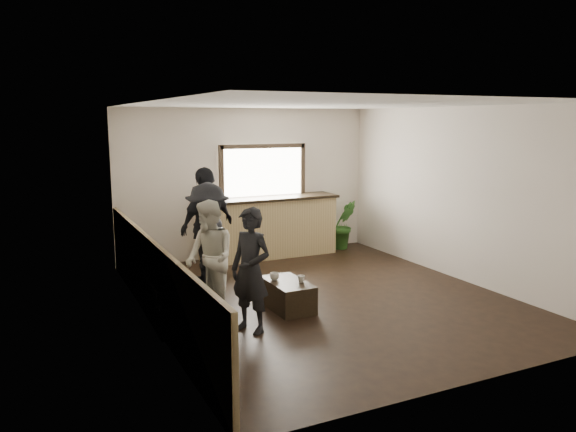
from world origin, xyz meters
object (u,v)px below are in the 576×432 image
potted_plant (343,224)px  person_c (208,241)px  cup_a (274,276)px  person_b (210,258)px  coffee_table (288,295)px  cup_b (301,279)px  bar_counter (268,223)px  person_a (251,270)px  person_d (207,226)px  sofa (173,293)px

potted_plant → person_c: bearing=-151.6°
cup_a → person_b: (-0.89, 0.13, 0.33)m
coffee_table → cup_b: cup_b is taller
potted_plant → person_c: person_c is taller
bar_counter → cup_b: 3.11m
coffee_table → person_c: bearing=129.7°
person_b → person_c: person_c is taller
person_a → person_d: size_ratio=0.83×
cup_b → person_d: 2.01m
cup_b → potted_plant: 3.84m
person_c → coffee_table: bearing=62.1°
cup_a → person_a: (-0.63, -0.70, 0.34)m
cup_a → cup_b: (0.28, -0.27, -0.00)m
person_b → person_d: 1.47m
sofa → coffee_table: bearing=-107.5°
person_a → person_d: 2.24m
cup_a → person_a: 1.00m
sofa → coffee_table: 1.56m
sofa → cup_a: sofa is taller
bar_counter → person_d: 2.00m
coffee_table → person_b: person_b is taller
bar_counter → person_b: size_ratio=1.75×
bar_counter → potted_plant: (1.63, -0.05, -0.15)m
sofa → person_a: (0.71, -1.05, 0.49)m
cup_a → cup_b: size_ratio=1.27×
bar_counter → person_b: bearing=-127.6°
sofa → potted_plant: 4.70m
person_c → cup_a: bearing=61.7°
cup_a → person_b: 0.96m
sofa → person_c: 0.99m
cup_b → person_b: bearing=161.4°
bar_counter → potted_plant: size_ratio=2.73×
cup_a → cup_b: 0.39m
cup_b → person_a: (-0.91, -0.43, 0.34)m
coffee_table → cup_a: 0.32m
bar_counter → person_c: 2.62m
potted_plant → person_d: person_d is taller
coffee_table → cup_a: size_ratio=6.67×
bar_counter → sofa: size_ratio=1.39×
cup_b → person_a: person_a is taller
cup_a → coffee_table: bearing=-48.2°
cup_b → potted_plant: (2.46, 2.95, 0.06)m
bar_counter → person_a: 3.85m
cup_b → person_c: size_ratio=0.06×
person_a → person_b: (-0.26, 0.83, -0.00)m
person_a → person_c: 1.54m
coffee_table → person_b: bearing=165.0°
bar_counter → cup_a: 2.95m
bar_counter → person_d: (-1.58, -1.20, 0.29)m
cup_a → potted_plant: potted_plant is taller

